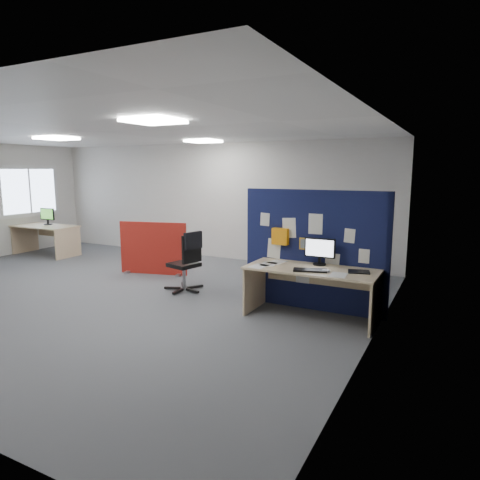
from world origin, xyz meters
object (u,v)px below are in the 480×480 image
at_px(red_divider, 153,249).
at_px(second_desk, 47,232).
at_px(main_desk, 312,279).
at_px(navy_divider, 313,251).
at_px(monitor_second, 47,216).
at_px(monitor_main, 320,250).
at_px(office_chair, 188,258).

distance_m(red_divider, second_desk, 3.64).
bearing_deg(main_desk, navy_divider, 107.85).
relative_size(navy_divider, monitor_second, 4.79).
distance_m(navy_divider, main_desk, 0.50).
bearing_deg(red_divider, second_desk, 159.69).
height_order(main_desk, monitor_main, monitor_main).
bearing_deg(main_desk, monitor_second, 168.35).
xyz_separation_m(navy_divider, second_desk, (-7.15, 1.04, -0.35)).
bearing_deg(monitor_second, navy_divider, -10.18).
bearing_deg(monitor_main, main_desk, -100.50).
bearing_deg(navy_divider, office_chair, -177.72).
bearing_deg(navy_divider, red_divider, 169.49).
bearing_deg(navy_divider, monitor_main, -46.50).
xyz_separation_m(red_divider, second_desk, (-3.62, 0.39, 0.04)).
bearing_deg(main_desk, second_desk, 169.13).
distance_m(main_desk, monitor_main, 0.43).
bearing_deg(monitor_main, second_desk, 170.15).
xyz_separation_m(navy_divider, monitor_main, (0.15, -0.16, 0.05)).
distance_m(monitor_main, second_desk, 7.40).
height_order(main_desk, office_chair, office_chair).
bearing_deg(office_chair, monitor_second, -179.45).
distance_m(main_desk, office_chair, 2.32).
xyz_separation_m(red_divider, office_chair, (1.34, -0.74, 0.08)).
height_order(navy_divider, office_chair, navy_divider).
bearing_deg(second_desk, main_desk, -10.87).
height_order(navy_divider, monitor_second, navy_divider).
xyz_separation_m(navy_divider, monitor_second, (-7.22, 1.16, 0.06)).
height_order(navy_divider, second_desk, navy_divider).
distance_m(red_divider, monitor_second, 3.76).
height_order(red_divider, second_desk, red_divider).
bearing_deg(red_divider, main_desk, -29.71).
bearing_deg(main_desk, monitor_main, 80.03).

